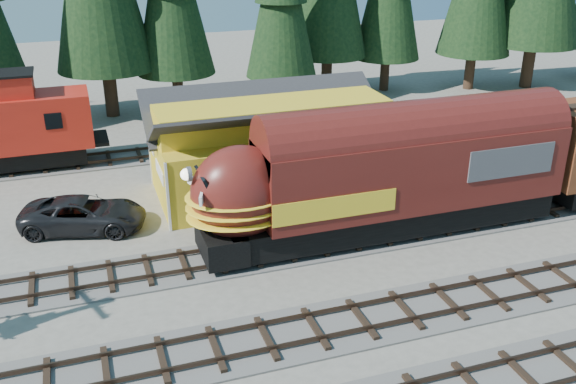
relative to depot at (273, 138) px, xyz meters
name	(u,v)px	position (x,y,z in m)	size (l,w,h in m)	color
ground	(354,291)	(0.00, -10.50, -2.96)	(120.00, 120.00, 0.00)	#6B665B
track_siding	(507,213)	(10.00, -6.50, -2.90)	(68.00, 3.20, 0.33)	#4C4947
track_spur	(74,163)	(-10.00, 7.50, -2.90)	(32.00, 3.20, 0.33)	#4C4947
depot	(273,138)	(0.00, 0.00, 0.00)	(12.80, 7.00, 5.30)	gold
locomotive	(374,181)	(2.64, -6.50, -0.22)	(17.42, 3.46, 4.74)	black
pickup_truck_a	(84,214)	(-9.75, -1.57, -2.18)	(2.61, 5.66, 1.57)	black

